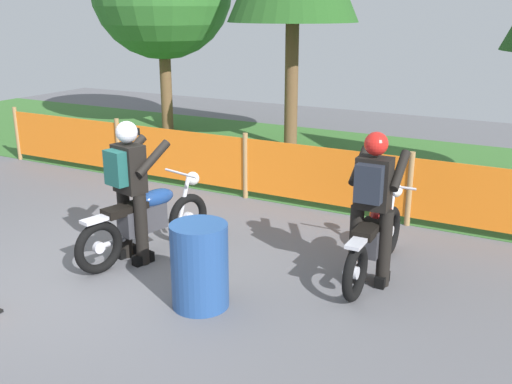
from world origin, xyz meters
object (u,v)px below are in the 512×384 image
(rider_lead, at_px, (372,200))
(motorcycle_lead, at_px, (375,238))
(motorcycle_trailing, at_px, (147,220))
(rider_trailing, at_px, (130,184))
(spare_drum, at_px, (200,265))

(rider_lead, bearing_deg, motorcycle_lead, 0.51)
(motorcycle_lead, height_order, motorcycle_trailing, motorcycle_trailing)
(rider_lead, bearing_deg, motorcycle_trailing, 101.33)
(rider_lead, relative_size, rider_trailing, 1.00)
(rider_trailing, bearing_deg, motorcycle_lead, -56.39)
(motorcycle_trailing, xyz_separation_m, rider_trailing, (-0.05, -0.21, 0.50))
(rider_lead, bearing_deg, rider_trailing, 105.37)
(rider_trailing, relative_size, spare_drum, 1.92)
(motorcycle_lead, distance_m, rider_lead, 0.55)
(motorcycle_lead, bearing_deg, rider_lead, -179.49)
(motorcycle_trailing, xyz_separation_m, spare_drum, (1.28, -0.77, -0.01))
(motorcycle_trailing, height_order, rider_trailing, rider_trailing)
(rider_trailing, height_order, spare_drum, rider_trailing)
(rider_lead, height_order, rider_trailing, same)
(motorcycle_lead, distance_m, spare_drum, 2.03)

